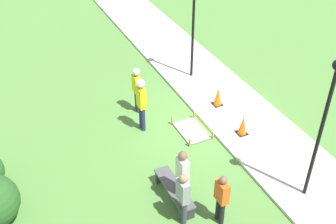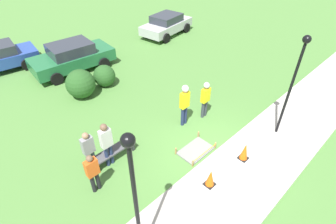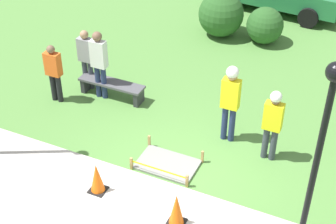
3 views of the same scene
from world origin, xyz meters
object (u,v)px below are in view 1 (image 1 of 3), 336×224
Objects in this scene: bystander_in_gray_shirt at (182,175)px; worker_supervisor at (137,86)px; traffic_cone_far_patch at (218,96)px; worker_assistant at (141,100)px; lamppost_near at (194,13)px; bystander_in_orange_shirt at (221,197)px; lamppost_far at (325,114)px; park_bench at (174,191)px; traffic_cone_near_patch at (243,125)px; bystander_in_white_shirt at (183,196)px.

worker_supervisor is at bearing -6.96° from bystander_in_gray_shirt.
worker_assistant reaches higher than traffic_cone_far_patch.
lamppost_near is (2.27, -0.13, 2.31)m from traffic_cone_far_patch.
bystander_in_orange_shirt is at bearing 149.87° from traffic_cone_far_patch.
lamppost_near is 0.97× the size of lamppost_far.
traffic_cone_far_patch is 4.78m from park_bench.
bystander_in_gray_shirt is 0.44× the size of lamppost_far.
worker_supervisor reaches higher than bystander_in_orange_shirt.
park_bench is at bearing 115.56° from traffic_cone_near_patch.
worker_supervisor is 0.43× the size of lamppost_near.
traffic_cone_far_patch is at bearing -110.42° from worker_supervisor.
lamppost_near is at bearing -1.24° from lamppost_far.
traffic_cone_near_patch is 0.17× the size of lamppost_near.
traffic_cone_near_patch is 4.70m from lamppost_near.
bystander_in_orange_shirt is at bearing 157.89° from lamppost_near.
worker_assistant reaches higher than bystander_in_white_shirt.
lamppost_near reaches higher than traffic_cone_near_patch.
lamppost_far is at bearing 178.76° from lamppost_near.
worker_assistant is 4.16m from lamppost_near.
traffic_cone_far_patch is at bearing -45.22° from park_bench.
bystander_in_gray_shirt is at bearing -25.31° from bystander_in_white_shirt.
park_bench is 1.52m from bystander_in_orange_shirt.
park_bench is 7.08m from lamppost_near.
lamppost_near is at bearing -29.68° from bystander_in_white_shirt.
traffic_cone_far_patch is at bearing -42.24° from bystander_in_gray_shirt.
worker_supervisor is 1.08m from worker_assistant.
worker_supervisor is at bearing 0.65° from bystander_in_orange_shirt.
bystander_in_gray_shirt is at bearing 174.99° from worker_assistant.
worker_supervisor is 5.58m from bystander_in_orange_shirt.
lamppost_far reaches higher than lamppost_near.
bystander_in_gray_shirt reaches higher than bystander_in_white_shirt.
lamppost_far is at bearing -148.39° from worker_assistant.
bystander_in_orange_shirt is (-4.53, -0.31, -0.30)m from worker_assistant.
bystander_in_orange_shirt is at bearing -113.97° from bystander_in_white_shirt.
bystander_in_white_shirt is 4.04m from lamppost_far.
lamppost_far reaches higher than bystander_in_orange_shirt.
traffic_cone_near_patch is 3.62m from park_bench.
worker_assistant is at bearing 166.49° from worker_supervisor.
lamppost_near is at bearing -22.11° from bystander_in_orange_shirt.
lamppost_near is (6.44, -3.67, 1.83)m from bystander_in_white_shirt.
lamppost_far is at bearing 179.68° from traffic_cone_far_patch.
worker_supervisor is 1.10× the size of bystander_in_orange_shirt.
traffic_cone_far_patch is 3.05m from worker_assistant.
traffic_cone_far_patch is 5.36m from lamppost_far.
worker_assistant is 5.84m from lamppost_far.
bystander_in_gray_shirt is at bearing 149.93° from lamppost_near.
traffic_cone_near_patch is 4.18m from bystander_in_white_shirt.
lamppost_near is at bearing -53.31° from worker_assistant.
worker_supervisor is at bearing 113.90° from lamppost_near.
traffic_cone_far_patch is 0.38× the size of bystander_in_gray_shirt.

